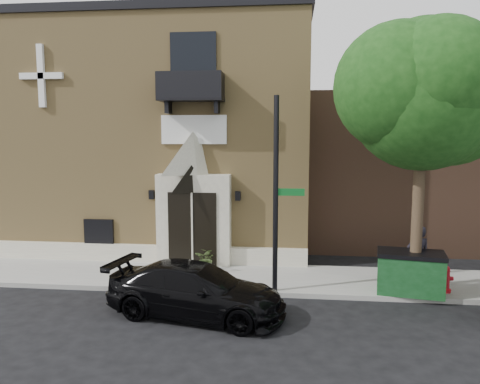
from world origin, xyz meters
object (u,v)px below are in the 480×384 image
object	(u,v)px
black_sedan	(196,290)
pedestrian_near	(418,257)
fire_hydrant	(445,279)
street_sign	(276,194)
dumpster	(410,272)

from	to	relation	value
black_sedan	pedestrian_near	distance (m)	6.75
black_sedan	pedestrian_near	world-z (taller)	pedestrian_near
black_sedan	fire_hydrant	bearing A→B (deg)	-60.57
street_sign	fire_hydrant	world-z (taller)	street_sign
black_sedan	street_sign	size ratio (longest dim) A/B	0.83
street_sign	pedestrian_near	size ratio (longest dim) A/B	3.00
fire_hydrant	black_sedan	bearing A→B (deg)	-162.35
black_sedan	fire_hydrant	world-z (taller)	black_sedan
fire_hydrant	dumpster	bearing A→B (deg)	-168.41
fire_hydrant	pedestrian_near	distance (m)	0.96
fire_hydrant	dumpster	distance (m)	1.09
black_sedan	pedestrian_near	xyz separation A→B (m)	(6.25, 2.54, 0.41)
street_sign	dumpster	distance (m)	4.50
fire_hydrant	dumpster	xyz separation A→B (m)	(-1.05, -0.21, 0.23)
street_sign	pedestrian_near	bearing A→B (deg)	8.30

